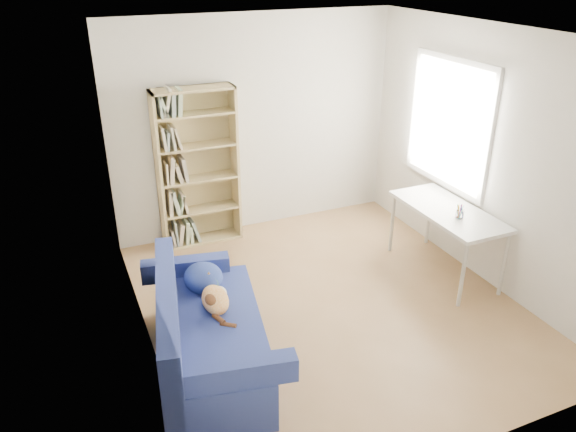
% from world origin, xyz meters
% --- Properties ---
extents(ground, '(4.00, 4.00, 0.00)m').
position_xyz_m(ground, '(0.00, 0.00, 0.00)').
color(ground, olive).
rests_on(ground, ground).
extents(room_shell, '(3.54, 4.04, 2.62)m').
position_xyz_m(room_shell, '(0.10, 0.03, 1.64)').
color(room_shell, silver).
rests_on(room_shell, ground).
extents(sofa, '(1.13, 1.87, 0.85)m').
position_xyz_m(sofa, '(-1.36, -0.39, 0.32)').
color(sofa, navy).
rests_on(sofa, ground).
extents(bookshelf, '(0.93, 0.29, 1.86)m').
position_xyz_m(bookshelf, '(-0.78, 1.84, 0.86)').
color(bookshelf, tan).
rests_on(bookshelf, ground).
extents(desk, '(0.61, 1.34, 0.75)m').
position_xyz_m(desk, '(1.42, 0.07, 0.68)').
color(desk, white).
rests_on(desk, ground).
extents(pen_cup, '(0.08, 0.08, 0.15)m').
position_xyz_m(pen_cup, '(1.39, -0.14, 0.81)').
color(pen_cup, white).
rests_on(pen_cup, desk).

